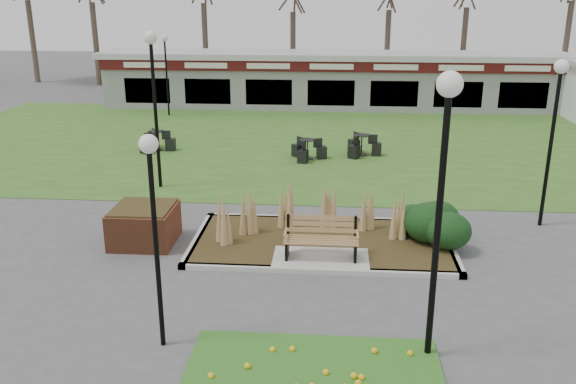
# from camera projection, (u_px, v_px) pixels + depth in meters

# --- Properties ---
(ground) EXTENTS (100.00, 100.00, 0.00)m
(ground) POSITION_uv_depth(u_px,v_px,m) (321.00, 265.00, 13.93)
(ground) COLOR #515154
(ground) RESTS_ON ground
(lawn) EXTENTS (34.00, 16.00, 0.02)m
(lawn) POSITION_uv_depth(u_px,v_px,m) (329.00, 142.00, 25.29)
(lawn) COLOR #37601E
(lawn) RESTS_ON ground
(planting_bed) EXTENTS (6.75, 3.40, 1.27)m
(planting_bed) POSITION_uv_depth(u_px,v_px,m) (374.00, 230.00, 15.00)
(planting_bed) COLOR #372C16
(planting_bed) RESTS_ON ground
(park_bench) EXTENTS (1.70, 0.66, 0.93)m
(park_bench) POSITION_uv_depth(u_px,v_px,m) (321.00, 237.00, 13.98)
(park_bench) COLOR olive
(park_bench) RESTS_ON ground
(brick_planter) EXTENTS (1.50, 1.50, 0.95)m
(brick_planter) POSITION_uv_depth(u_px,v_px,m) (144.00, 225.00, 15.06)
(brick_planter) COLOR brown
(brick_planter) RESTS_ON ground
(food_pavilion) EXTENTS (24.60, 3.40, 2.90)m
(food_pavilion) POSITION_uv_depth(u_px,v_px,m) (331.00, 80.00, 32.36)
(food_pavilion) COLOR gray
(food_pavilion) RESTS_ON ground
(lamp_post_near_left) EXTENTS (0.32, 0.32, 3.82)m
(lamp_post_near_left) POSITION_uv_depth(u_px,v_px,m) (152.00, 196.00, 9.95)
(lamp_post_near_left) COLOR black
(lamp_post_near_left) RESTS_ON ground
(lamp_post_near_right) EXTENTS (0.40, 0.40, 4.86)m
(lamp_post_near_right) POSITION_uv_depth(u_px,v_px,m) (444.00, 157.00, 9.36)
(lamp_post_near_right) COLOR black
(lamp_post_near_right) RESTS_ON ground
(lamp_post_mid_left) EXTENTS (0.40, 0.40, 4.86)m
(lamp_post_mid_left) POSITION_uv_depth(u_px,v_px,m) (153.00, 75.00, 18.37)
(lamp_post_mid_left) COLOR black
(lamp_post_mid_left) RESTS_ON ground
(lamp_post_mid_right) EXTENTS (0.36, 0.36, 4.38)m
(lamp_post_mid_right) POSITION_uv_depth(u_px,v_px,m) (556.00, 107.00, 15.32)
(lamp_post_mid_right) COLOR black
(lamp_post_mid_right) RESTS_ON ground
(lamp_post_far_left) EXTENTS (0.33, 0.33, 3.96)m
(lamp_post_far_left) POSITION_uv_depth(u_px,v_px,m) (166.00, 57.00, 29.72)
(lamp_post_far_left) COLOR black
(lamp_post_far_left) RESTS_ON ground
(bistro_set_a) EXTENTS (1.25, 1.44, 0.77)m
(bistro_set_a) POSITION_uv_depth(u_px,v_px,m) (157.00, 144.00, 23.85)
(bistro_set_a) COLOR black
(bistro_set_a) RESTS_ON ground
(bistro_set_b) EXTENTS (1.36, 1.36, 0.75)m
(bistro_set_b) POSITION_uv_depth(u_px,v_px,m) (307.00, 152.00, 22.58)
(bistro_set_b) COLOR black
(bistro_set_b) RESTS_ON ground
(bistro_set_c) EXTENTS (1.29, 1.47, 0.78)m
(bistro_set_c) POSITION_uv_depth(u_px,v_px,m) (361.00, 148.00, 23.14)
(bistro_set_c) COLOR black
(bistro_set_c) RESTS_ON ground
(car_black) EXTENTS (5.04, 2.80, 1.57)m
(car_black) POSITION_uv_depth(u_px,v_px,m) (150.00, 73.00, 40.14)
(car_black) COLOR black
(car_black) RESTS_ON ground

